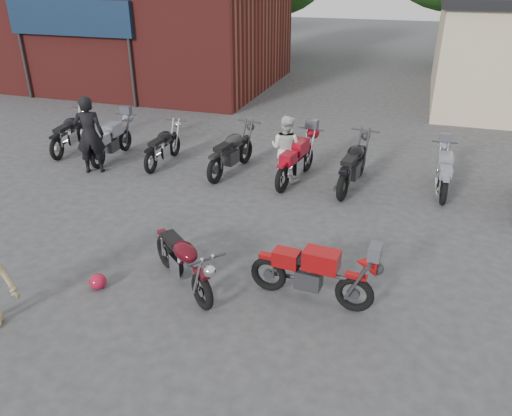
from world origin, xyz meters
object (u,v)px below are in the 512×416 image
(row_bike_4, at_px, (296,158))
(person_dark, at_px, (90,135))
(row_bike_1, at_px, (112,139))
(vintage_motorcycle, at_px, (183,258))
(person_light, at_px, (286,148))
(row_bike_5, at_px, (353,162))
(row_bike_6, at_px, (444,171))
(helmet, at_px, (98,281))
(row_bike_2, at_px, (163,144))
(sportbike, at_px, (313,271))
(row_bike_3, at_px, (232,149))
(row_bike_0, at_px, (69,131))

(row_bike_4, bearing_deg, person_dark, 110.78)
(row_bike_1, bearing_deg, vintage_motorcycle, -140.12)
(person_light, relative_size, row_bike_4, 0.78)
(person_light, distance_m, row_bike_5, 1.61)
(row_bike_5, height_order, row_bike_6, row_bike_5)
(helmet, bearing_deg, row_bike_2, 106.50)
(person_light, bearing_deg, vintage_motorcycle, 98.74)
(person_light, bearing_deg, sportbike, 123.17)
(person_light, xyz_separation_m, row_bike_2, (-3.27, 0.05, -0.26))
(vintage_motorcycle, height_order, row_bike_4, row_bike_4)
(vintage_motorcycle, distance_m, row_bike_3, 4.98)
(row_bike_1, bearing_deg, sportbike, -127.66)
(row_bike_0, bearing_deg, helmet, -148.95)
(vintage_motorcycle, relative_size, row_bike_3, 0.91)
(person_dark, relative_size, row_bike_1, 1.00)
(person_light, bearing_deg, person_dark, 25.20)
(person_light, relative_size, row_bike_5, 0.74)
(sportbike, xyz_separation_m, row_bike_5, (-0.05, 4.59, 0.07))
(vintage_motorcycle, bearing_deg, helmet, -121.04)
(sportbike, bearing_deg, vintage_motorcycle, -167.36)
(helmet, relative_size, row_bike_5, 0.13)
(vintage_motorcycle, xyz_separation_m, row_bike_6, (3.96, 5.22, -0.02))
(vintage_motorcycle, bearing_deg, row_bike_2, 160.16)
(row_bike_5, relative_size, row_bike_6, 1.19)
(sportbike, relative_size, person_light, 1.19)
(vintage_motorcycle, relative_size, row_bike_1, 0.98)
(vintage_motorcycle, relative_size, row_bike_6, 1.04)
(helmet, bearing_deg, row_bike_5, 58.34)
(person_light, relative_size, row_bike_1, 0.82)
(row_bike_4, bearing_deg, sportbike, -153.66)
(sportbike, distance_m, person_dark, 7.27)
(helmet, relative_size, person_dark, 0.14)
(row_bike_3, bearing_deg, row_bike_2, 98.77)
(row_bike_1, height_order, row_bike_3, row_bike_3)
(helmet, xyz_separation_m, person_dark, (-2.99, 4.30, 0.83))
(sportbike, distance_m, row_bike_2, 6.74)
(vintage_motorcycle, bearing_deg, person_light, 125.01)
(row_bike_3, bearing_deg, row_bike_1, 100.12)
(helmet, bearing_deg, row_bike_4, 69.83)
(person_dark, xyz_separation_m, row_bike_3, (3.29, 1.04, -0.36))
(person_dark, bearing_deg, row_bike_1, -112.13)
(person_light, distance_m, row_bike_0, 6.20)
(helmet, height_order, row_bike_4, row_bike_4)
(person_light, bearing_deg, row_bike_3, 11.34)
(sportbike, relative_size, row_bike_1, 0.98)
(person_dark, relative_size, row_bike_5, 0.89)
(row_bike_5, bearing_deg, row_bike_2, 96.54)
(helmet, distance_m, person_dark, 5.30)
(person_dark, height_order, row_bike_0, person_dark)
(person_light, bearing_deg, helmet, 85.54)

